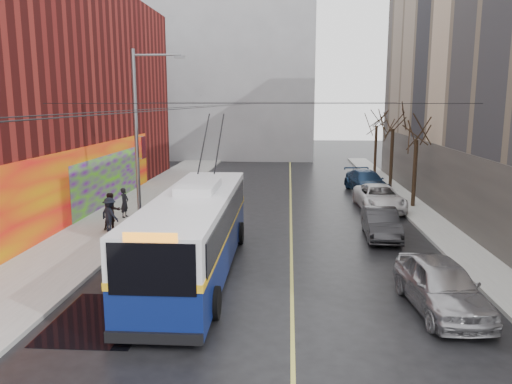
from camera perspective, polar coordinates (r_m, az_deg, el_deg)
ground at (r=16.05m, az=-1.36°, el=-13.52°), size 140.00×140.00×0.00m
sidewalk_left at (r=28.92m, az=-15.18°, el=-2.84°), size 4.00×60.00×0.15m
sidewalk_right at (r=28.43m, az=19.33°, el=-3.29°), size 2.00×60.00×0.15m
lane_line at (r=29.34m, az=4.00°, el=-2.46°), size 0.12×50.00×0.01m
building_far at (r=60.10m, az=-3.33°, el=12.74°), size 20.50×12.10×18.00m
streetlight_pole at (r=25.77m, az=-13.18°, el=6.42°), size 2.65×0.60×9.00m
catenary_wires at (r=29.64m, az=-3.80°, el=9.85°), size 18.00×60.00×0.22m
tree_near at (r=31.60m, az=17.94°, el=7.10°), size 3.20×3.20×6.40m
tree_mid at (r=38.41m, az=15.43°, el=8.13°), size 3.20×3.20×6.68m
tree_far at (r=45.29m, az=13.65°, el=8.35°), size 3.20×3.20×6.57m
puddle at (r=16.25m, az=-17.18°, el=-13.68°), size 2.82×3.83×0.01m
pigeons_flying at (r=24.35m, az=-6.39°, el=12.72°), size 2.30×1.23×1.34m
trolleybus at (r=19.08m, az=-6.98°, el=-4.46°), size 2.97×12.50×5.90m
parked_car_a at (r=16.88m, az=20.40°, el=-9.98°), size 2.35×4.95×1.64m
parked_car_b at (r=24.70m, az=14.10°, el=-3.52°), size 1.67×4.35×1.41m
parked_car_c at (r=31.06m, az=13.90°, el=-0.62°), size 2.70×5.48×1.50m
parked_car_d at (r=36.79m, az=12.50°, el=1.17°), size 3.04×5.66×1.56m
following_car at (r=34.63m, az=-3.69°, el=0.72°), size 1.89×4.27×1.43m
pedestrian_a at (r=28.48m, az=-14.79°, el=-1.19°), size 0.50×0.66×1.64m
pedestrian_b at (r=25.88m, az=-16.16°, el=-2.14°), size 1.15×1.12×1.86m
pedestrian_c at (r=25.53m, az=-16.38°, el=-2.50°), size 1.27×1.11×1.70m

